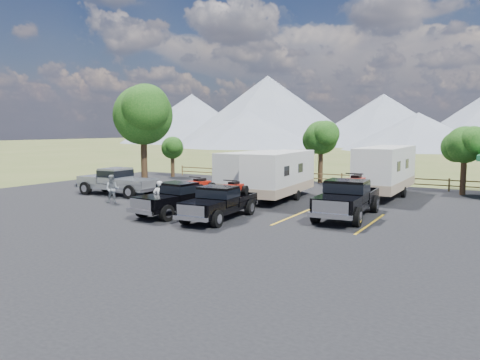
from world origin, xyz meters
The scene contains 18 objects.
ground centered at (0.00, 0.00, 0.00)m, with size 320.00×320.00×0.00m, color #4B5A26.
asphalt_lot centered at (0.00, 3.00, 0.02)m, with size 44.00×34.00×0.04m, color black.
stall_lines centered at (0.00, 4.00, 0.04)m, with size 12.12×5.50×0.01m.
tree_big_nw centered at (-12.55, 9.03, 5.60)m, with size 5.54×5.18×7.84m.
tree_ne_a centered at (8.97, 17.01, 3.48)m, with size 3.11×2.92×4.76m.
tree_north centered at (-2.03, 19.02, 3.83)m, with size 3.46×3.24×5.25m.
tree_nw_small centered at (-16.02, 17.01, 2.78)m, with size 2.59×2.43×3.85m.
rail_fence centered at (2.00, 18.50, 0.61)m, with size 36.12×0.12×1.00m.
mountain_range centered at (-7.63, 105.98, 7.87)m, with size 209.00×71.00×20.00m.
rig_left centered at (-3.52, 1.62, 0.96)m, with size 2.50×5.87×1.90m.
rig_center centered at (-0.91, 1.41, 0.94)m, with size 2.26×5.71×1.87m.
rig_right centered at (4.52, 5.10, 1.09)m, with size 2.54×6.60×2.17m.
trailer_left centered at (-3.41, 10.11, 1.59)m, with size 3.07×8.58×2.97m.
trailer_center centered at (-0.99, 8.67, 1.65)m, with size 2.71×8.89×3.08m.
trailer_right centered at (4.53, 13.45, 1.79)m, with size 2.58×9.58×3.34m.
pickup_silver centered at (-11.62, 5.20, 1.00)m, with size 6.22×2.28×1.86m.
person_a centered at (-4.32, 0.82, 0.95)m, with size 0.66×0.44×1.82m, color #B9B9B9.
person_b centered at (-9.25, 2.36, 0.91)m, with size 0.85×0.66×1.75m, color slate.
Camera 1 is at (11.45, -18.29, 4.57)m, focal length 35.00 mm.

